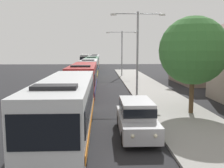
{
  "coord_description": "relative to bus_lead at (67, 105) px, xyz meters",
  "views": [
    {
      "loc": [
        0.51,
        -3.35,
        4.57
      ],
      "look_at": [
        1.38,
        16.94,
        1.88
      ],
      "focal_mm": 41.48,
      "sensor_mm": 36.0,
      "label": 1
    }
  ],
  "objects": [
    {
      "name": "house_distant_gabled",
      "position": [
        15.82,
        21.73,
        2.67
      ],
      "size": [
        7.2,
        10.11,
        8.56
      ],
      "color": "#7A6656",
      "rests_on": "ground_plane"
    },
    {
      "name": "bus_rear",
      "position": [
        0.0,
        52.65,
        0.0
      ],
      "size": [
        2.58,
        11.31,
        3.21
      ],
      "color": "silver",
      "rests_on": "ground_plane"
    },
    {
      "name": "bus_second_in_line",
      "position": [
        0.0,
        13.52,
        0.0
      ],
      "size": [
        2.58,
        12.38,
        3.21
      ],
      "color": "maroon",
      "rests_on": "ground_plane"
    },
    {
      "name": "streetlamp_mid",
      "position": [
        5.4,
        12.05,
        3.37
      ],
      "size": [
        5.26,
        0.28,
        8.07
      ],
      "color": "gray",
      "rests_on": "sidewalk"
    },
    {
      "name": "box_truck_oncoming",
      "position": [
        -3.3,
        67.73,
        0.02
      ],
      "size": [
        2.35,
        7.62,
        3.15
      ],
      "color": "black",
      "rests_on": "ground_plane"
    },
    {
      "name": "bus_fourth_in_line",
      "position": [
        0.0,
        39.81,
        0.0
      ],
      "size": [
        2.58,
        11.59,
        3.21
      ],
      "color": "#33724C",
      "rests_on": "ground_plane"
    },
    {
      "name": "roadside_tree",
      "position": [
        8.16,
        4.31,
        2.83
      ],
      "size": [
        4.7,
        4.7,
        6.73
      ],
      "color": "#4C3823",
      "rests_on": "sidewalk"
    },
    {
      "name": "bus_tail_end",
      "position": [
        0.0,
        65.94,
        0.0
      ],
      "size": [
        2.58,
        12.13,
        3.21
      ],
      "color": "silver",
      "rests_on": "ground_plane"
    },
    {
      "name": "streetlamp_far",
      "position": [
        5.4,
        30.91,
        3.12
      ],
      "size": [
        5.34,
        0.28,
        7.59
      ],
      "color": "gray",
      "rests_on": "sidewalk"
    },
    {
      "name": "white_suv",
      "position": [
        3.7,
        0.12,
        -0.66
      ],
      "size": [
        1.86,
        5.05,
        1.9
      ],
      "color": "#B7B7BC",
      "rests_on": "ground_plane"
    },
    {
      "name": "bus_lead",
      "position": [
        0.0,
        0.0,
        0.0
      ],
      "size": [
        2.58,
        10.96,
        3.21
      ],
      "color": "silver",
      "rests_on": "ground_plane"
    },
    {
      "name": "bus_middle",
      "position": [
        0.0,
        26.88,
        0.0
      ],
      "size": [
        2.58,
        11.63,
        3.21
      ],
      "color": "silver",
      "rests_on": "ground_plane"
    }
  ]
}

